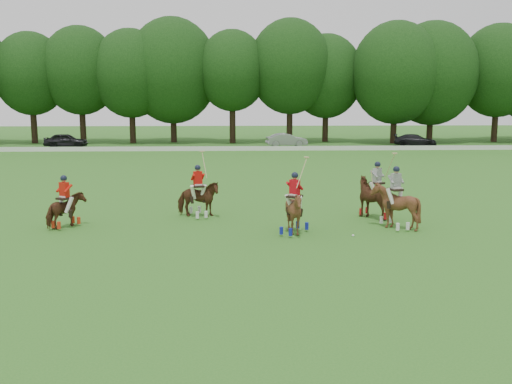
{
  "coord_description": "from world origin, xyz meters",
  "views": [
    {
      "loc": [
        -0.22,
        -18.48,
        5.14
      ],
      "look_at": [
        0.77,
        4.2,
        1.4
      ],
      "focal_mm": 40.0,
      "sensor_mm": 36.0,
      "label": 1
    }
  ],
  "objects_px": {
    "polo_red_b": "(198,199)",
    "polo_stripe_a": "(376,197)",
    "car_mid": "(287,140)",
    "polo_red_c": "(294,212)",
    "polo_red_a": "(65,209)",
    "car_right": "(415,140)",
    "car_left": "(66,140)",
    "polo_stripe_b": "(395,206)",
    "polo_ball": "(353,236)"
  },
  "relations": [
    {
      "from": "polo_red_a",
      "to": "polo_ball",
      "type": "distance_m",
      "value": 11.4
    },
    {
      "from": "car_mid",
      "to": "polo_stripe_a",
      "type": "distance_m",
      "value": 36.99
    },
    {
      "from": "polo_red_c",
      "to": "polo_ball",
      "type": "height_order",
      "value": "polo_red_c"
    },
    {
      "from": "polo_red_b",
      "to": "polo_red_c",
      "type": "relative_size",
      "value": 0.97
    },
    {
      "from": "car_right",
      "to": "polo_red_c",
      "type": "height_order",
      "value": "polo_red_c"
    },
    {
      "from": "polo_red_b",
      "to": "polo_ball",
      "type": "xyz_separation_m",
      "value": [
        6.01,
        -3.85,
        -0.78
      ]
    },
    {
      "from": "car_left",
      "to": "car_mid",
      "type": "bearing_deg",
      "value": -93.59
    },
    {
      "from": "car_right",
      "to": "polo_red_a",
      "type": "bearing_deg",
      "value": 164.48
    },
    {
      "from": "polo_stripe_b",
      "to": "polo_red_b",
      "type": "bearing_deg",
      "value": 162.4
    },
    {
      "from": "car_left",
      "to": "car_right",
      "type": "relative_size",
      "value": 0.98
    },
    {
      "from": "polo_red_c",
      "to": "polo_red_a",
      "type": "bearing_deg",
      "value": 170.93
    },
    {
      "from": "car_right",
      "to": "polo_red_a",
      "type": "xyz_separation_m",
      "value": [
        -26.6,
        -38.32,
        0.1
      ]
    },
    {
      "from": "polo_stripe_a",
      "to": "polo_red_b",
      "type": "bearing_deg",
      "value": 176.06
    },
    {
      "from": "car_right",
      "to": "polo_red_c",
      "type": "xyz_separation_m",
      "value": [
        -17.56,
        -39.76,
        0.21
      ]
    },
    {
      "from": "polo_red_c",
      "to": "polo_ball",
      "type": "distance_m",
      "value": 2.38
    },
    {
      "from": "polo_stripe_b",
      "to": "car_mid",
      "type": "bearing_deg",
      "value": 90.81
    },
    {
      "from": "car_left",
      "to": "polo_red_c",
      "type": "height_order",
      "value": "polo_red_c"
    },
    {
      "from": "polo_red_a",
      "to": "polo_red_b",
      "type": "distance_m",
      "value": 5.52
    },
    {
      "from": "car_left",
      "to": "polo_red_b",
      "type": "bearing_deg",
      "value": -159.94
    },
    {
      "from": "car_right",
      "to": "polo_red_c",
      "type": "distance_m",
      "value": 43.47
    },
    {
      "from": "polo_red_b",
      "to": "polo_stripe_a",
      "type": "distance_m",
      "value": 7.73
    },
    {
      "from": "car_mid",
      "to": "polo_stripe_b",
      "type": "distance_m",
      "value": 38.98
    },
    {
      "from": "car_mid",
      "to": "polo_red_a",
      "type": "relative_size",
      "value": 2.05
    },
    {
      "from": "car_right",
      "to": "polo_red_b",
      "type": "height_order",
      "value": "polo_red_b"
    },
    {
      "from": "polo_stripe_a",
      "to": "polo_stripe_b",
      "type": "relative_size",
      "value": 0.81
    },
    {
      "from": "polo_stripe_a",
      "to": "car_mid",
      "type": "bearing_deg",
      "value": 90.49
    },
    {
      "from": "polo_red_b",
      "to": "polo_ball",
      "type": "distance_m",
      "value": 7.18
    },
    {
      "from": "car_mid",
      "to": "polo_stripe_a",
      "type": "bearing_deg",
      "value": 173.73
    },
    {
      "from": "polo_red_b",
      "to": "polo_stripe_a",
      "type": "relative_size",
      "value": 1.15
    },
    {
      "from": "car_left",
      "to": "polo_red_a",
      "type": "bearing_deg",
      "value": -167.89
    },
    {
      "from": "car_mid",
      "to": "car_right",
      "type": "xyz_separation_m",
      "value": [
        14.01,
        0.0,
        -0.07
      ]
    },
    {
      "from": "polo_red_a",
      "to": "polo_stripe_a",
      "type": "distance_m",
      "value": 12.98
    },
    {
      "from": "polo_stripe_b",
      "to": "car_right",
      "type": "bearing_deg",
      "value": 70.95
    },
    {
      "from": "car_left",
      "to": "car_mid",
      "type": "height_order",
      "value": "car_left"
    },
    {
      "from": "polo_red_a",
      "to": "polo_stripe_a",
      "type": "xyz_separation_m",
      "value": [
        12.91,
        1.33,
        0.15
      ]
    },
    {
      "from": "car_right",
      "to": "polo_red_b",
      "type": "distance_m",
      "value": 42.28
    },
    {
      "from": "car_left",
      "to": "polo_red_b",
      "type": "distance_m",
      "value": 39.8
    },
    {
      "from": "car_mid",
      "to": "polo_red_a",
      "type": "xyz_separation_m",
      "value": [
        -12.59,
        -38.32,
        0.03
      ]
    },
    {
      "from": "car_right",
      "to": "polo_stripe_b",
      "type": "distance_m",
      "value": 41.23
    },
    {
      "from": "car_left",
      "to": "polo_red_a",
      "type": "relative_size",
      "value": 2.08
    },
    {
      "from": "car_mid",
      "to": "polo_red_c",
      "type": "relative_size",
      "value": 1.49
    },
    {
      "from": "car_mid",
      "to": "polo_red_c",
      "type": "distance_m",
      "value": 39.92
    },
    {
      "from": "car_right",
      "to": "polo_stripe_a",
      "type": "relative_size",
      "value": 1.83
    },
    {
      "from": "car_left",
      "to": "polo_red_a",
      "type": "distance_m",
      "value": 39.8
    },
    {
      "from": "polo_red_a",
      "to": "polo_red_c",
      "type": "height_order",
      "value": "polo_red_c"
    },
    {
      "from": "car_right",
      "to": "polo_red_a",
      "type": "relative_size",
      "value": 2.11
    },
    {
      "from": "polo_red_b",
      "to": "polo_stripe_b",
      "type": "xyz_separation_m",
      "value": [
        7.95,
        -2.52,
        0.1
      ]
    },
    {
      "from": "polo_red_a",
      "to": "polo_ball",
      "type": "xyz_separation_m",
      "value": [
        11.2,
        -1.99,
        -0.71
      ]
    },
    {
      "from": "car_mid",
      "to": "polo_stripe_b",
      "type": "xyz_separation_m",
      "value": [
        0.55,
        -38.98,
        0.2
      ]
    },
    {
      "from": "polo_red_c",
      "to": "car_right",
      "type": "bearing_deg",
      "value": 66.17
    }
  ]
}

